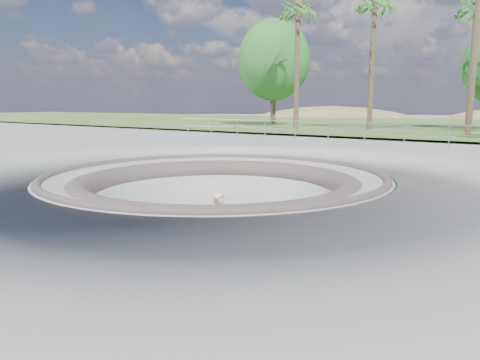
# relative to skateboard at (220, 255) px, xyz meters

# --- Properties ---
(ground) EXTENTS (180.00, 180.00, 0.00)m
(ground) POSITION_rel_skateboard_xyz_m (-1.43, 1.58, 1.83)
(ground) COLOR gray
(ground) RESTS_ON ground
(skate_bowl) EXTENTS (14.00, 14.00, 4.10)m
(skate_bowl) POSITION_rel_skateboard_xyz_m (-1.43, 1.58, -0.00)
(skate_bowl) COLOR gray
(skate_bowl) RESTS_ON ground
(grass_strip) EXTENTS (180.00, 36.00, 0.12)m
(grass_strip) POSITION_rel_skateboard_xyz_m (-1.43, 35.58, 2.05)
(grass_strip) COLOR #3B5823
(grass_strip) RESTS_ON ground
(safety_railing) EXTENTS (25.00, 0.06, 1.03)m
(safety_railing) POSITION_rel_skateboard_xyz_m (-1.43, 13.58, 2.52)
(safety_railing) COLOR gray
(safety_railing) RESTS_ON ground
(skateboard) EXTENTS (0.94, 0.41, 0.09)m
(skateboard) POSITION_rel_skateboard_xyz_m (0.00, 0.00, 0.00)
(skateboard) COLOR olive
(skateboard) RESTS_ON ground
(skater) EXTENTS (0.60, 0.71, 1.66)m
(skater) POSITION_rel_skateboard_xyz_m (-0.00, 0.00, 0.85)
(skater) COLOR beige
(skater) RESTS_ON skateboard
(palm_a) EXTENTS (2.60, 2.60, 9.63)m
(palm_a) POSITION_rel_skateboard_xyz_m (-9.43, 20.80, 10.29)
(palm_a) COLOR brown
(palm_a) RESTS_ON ground
(palm_b) EXTENTS (2.60, 2.60, 10.00)m
(palm_b) POSITION_rel_skateboard_xyz_m (-4.93, 23.52, 10.64)
(palm_b) COLOR brown
(palm_b) RESTS_ON ground
(palm_d) EXTENTS (2.60, 2.60, 9.23)m
(palm_d) POSITION_rel_skateboard_xyz_m (1.34, 24.64, 9.93)
(palm_d) COLOR brown
(palm_d) RESTS_ON ground
(bushy_tree_left) EXTENTS (6.29, 5.71, 9.07)m
(bushy_tree_left) POSITION_rel_skateboard_xyz_m (-14.34, 25.50, 7.62)
(bushy_tree_left) COLOR brown
(bushy_tree_left) RESTS_ON ground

